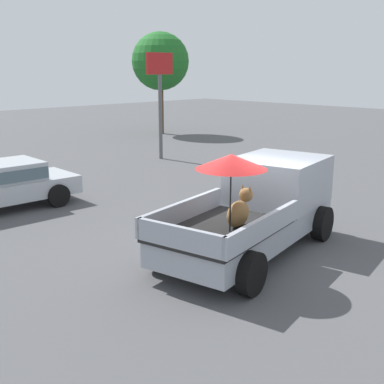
{
  "coord_description": "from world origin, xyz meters",
  "views": [
    {
      "loc": [
        -7.88,
        -6.28,
        3.89
      ],
      "look_at": [
        -0.12,
        1.62,
        1.1
      ],
      "focal_mm": 46.0,
      "sensor_mm": 36.0,
      "label": 1
    }
  ],
  "objects": [
    {
      "name": "parked_sedan_near",
      "position": [
        -2.3,
        7.13,
        0.74
      ],
      "size": [
        4.36,
        2.09,
        1.33
      ],
      "rotation": [
        0.0,
        0.0,
        3.11
      ],
      "color": "black",
      "rests_on": "ground"
    },
    {
      "name": "tree_by_lot",
      "position": [
        11.98,
        16.62,
        4.29
      ],
      "size": [
        3.41,
        3.41,
        6.02
      ],
      "color": "brown",
      "rests_on": "ground"
    },
    {
      "name": "ground_plane",
      "position": [
        0.0,
        0.0,
        0.0
      ],
      "size": [
        80.0,
        80.0,
        0.0
      ],
      "primitive_type": "plane",
      "color": "#4C4C4F"
    },
    {
      "name": "pickup_truck_main",
      "position": [
        0.42,
        0.07,
        0.98
      ],
      "size": [
        5.31,
        3.0,
        2.37
      ],
      "rotation": [
        0.0,
        0.0,
        0.19
      ],
      "color": "black",
      "rests_on": "ground"
    },
    {
      "name": "motel_sign",
      "position": [
        6.25,
        10.06,
        3.23
      ],
      "size": [
        1.4,
        0.16,
        4.54
      ],
      "color": "#59595B",
      "rests_on": "ground"
    }
  ]
}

